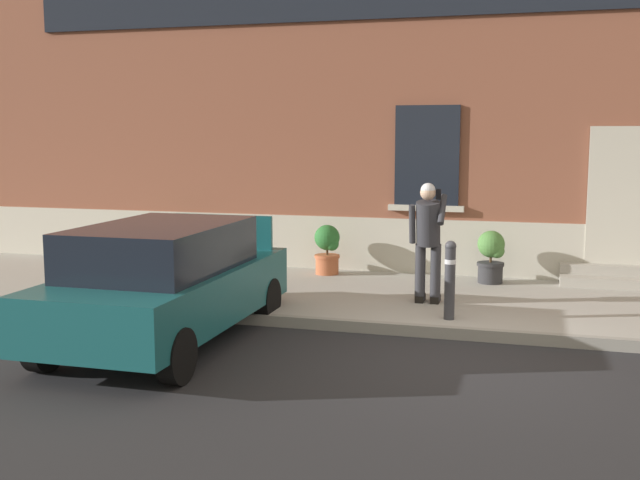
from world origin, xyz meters
The scene contains 12 objects.
ground_plane centered at (0.00, 0.00, 0.00)m, with size 80.00×80.00×0.00m, color #232326.
sidewalk centered at (0.00, 2.80, 0.07)m, with size 24.00×3.60×0.15m, color #99968E.
curb_edge centered at (0.00, 0.94, 0.07)m, with size 24.00×0.12×0.15m, color gray.
building_facade centered at (0.00, 5.29, 3.73)m, with size 24.00×1.52×7.50m.
entrance_stoop centered at (2.20, 4.33, 0.28)m, with size 1.92×0.64×0.32m.
hatchback_car_teal centered at (-3.48, -0.24, 0.79)m, with size 1.80×4.07×1.50m.
bollard_near_person centered at (-0.22, 1.35, 0.71)m, with size 0.15×0.15×1.04m.
bollard_far_left centered at (-4.13, 1.35, 0.71)m, with size 0.15×0.15×1.04m.
person_on_phone centered at (-0.63, 2.20, 1.15)m, with size 0.51×0.51×1.74m.
planter_olive centered at (-5.40, 4.23, 0.61)m, with size 0.44×0.44×0.86m.
planter_terracotta centered at (-2.62, 4.07, 0.61)m, with size 0.44×0.44×0.86m.
planter_charcoal centered at (0.16, 4.03, 0.61)m, with size 0.44×0.44×0.86m.
Camera 1 is at (0.83, -8.59, 2.58)m, focal length 43.05 mm.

